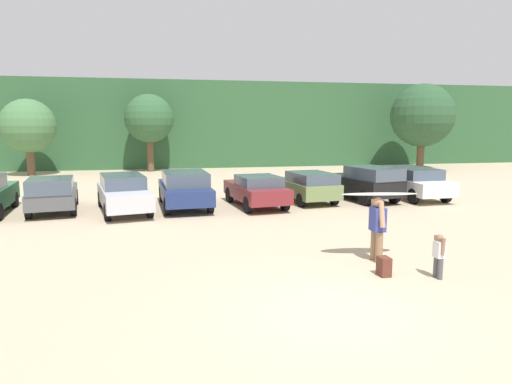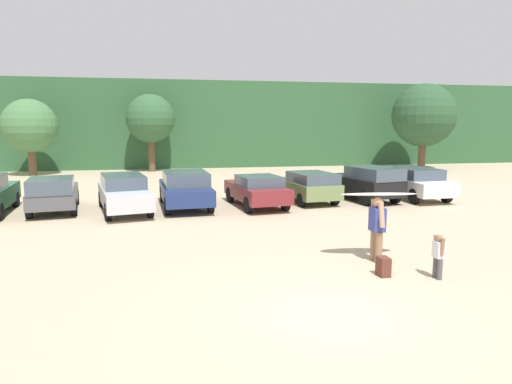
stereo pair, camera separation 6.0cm
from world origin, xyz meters
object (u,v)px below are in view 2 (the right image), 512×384
(parked_car_dark_gray, at_px, (53,193))
(parked_car_maroon, at_px, (257,190))
(person_adult, at_px, (377,226))
(surfboard_white, at_px, (379,194))
(parked_car_olive_green, at_px, (308,186))
(parked_car_white, at_px, (412,181))
(parked_car_navy, at_px, (185,188))
(person_child, at_px, (438,254))
(backpack_dropped, at_px, (383,267))
(parked_car_silver, at_px, (124,192))
(parked_car_black, at_px, (366,182))

(parked_car_dark_gray, xyz_separation_m, parked_car_maroon, (8.32, -0.38, -0.04))
(person_adult, distance_m, surfboard_white, 0.81)
(parked_car_olive_green, relative_size, person_adult, 2.49)
(parked_car_white, xyz_separation_m, person_adult, (-6.36, -9.16, 0.13))
(parked_car_navy, distance_m, parked_car_maroon, 3.07)
(parked_car_white, bearing_deg, surfboard_white, 143.71)
(parked_car_dark_gray, bearing_deg, parked_car_white, -97.38)
(person_child, height_order, backpack_dropped, person_child)
(backpack_dropped, bearing_deg, parked_car_silver, 125.37)
(parked_car_maroon, distance_m, parked_car_olive_green, 2.62)
(parked_car_dark_gray, relative_size, parked_car_silver, 0.89)
(parked_car_silver, relative_size, person_adult, 3.01)
(parked_car_dark_gray, bearing_deg, person_adult, -140.60)
(parked_car_silver, xyz_separation_m, backpack_dropped, (6.65, -9.37, -0.58))
(parked_car_silver, bearing_deg, parked_car_olive_green, -95.95)
(parked_car_navy, relative_size, parked_car_white, 1.00)
(parked_car_dark_gray, xyz_separation_m, parked_car_black, (13.61, 0.14, 0.09))
(backpack_dropped, bearing_deg, parked_car_maroon, 96.74)
(parked_car_dark_gray, bearing_deg, backpack_dropped, -145.09)
(parked_car_dark_gray, xyz_separation_m, person_child, (10.58, -10.22, -0.20))
(parked_car_silver, xyz_separation_m, parked_car_navy, (2.48, 0.39, 0.04))
(parked_car_navy, xyz_separation_m, person_adult, (4.53, -8.65, 0.10))
(parked_car_olive_green, distance_m, backpack_dropped, 10.27)
(parked_car_navy, bearing_deg, parked_car_black, -92.56)
(parked_car_maroon, height_order, parked_car_black, parked_car_black)
(parked_car_olive_green, height_order, surfboard_white, surfboard_white)
(parked_car_dark_gray, height_order, backpack_dropped, parked_car_dark_gray)
(parked_car_olive_green, xyz_separation_m, parked_car_white, (5.31, 0.11, 0.05))
(person_child, distance_m, backpack_dropped, 1.26)
(parked_car_maroon, xyz_separation_m, surfboard_white, (1.54, -8.25, 1.01))
(parked_car_maroon, xyz_separation_m, parked_car_olive_green, (2.52, 0.72, 0.02))
(parked_car_navy, height_order, person_adult, person_adult)
(parked_car_maroon, height_order, parked_car_olive_green, parked_car_olive_green)
(parked_car_black, bearing_deg, parked_car_navy, 80.28)
(person_adult, height_order, surfboard_white, surfboard_white)
(parked_car_olive_green, bearing_deg, surfboard_white, 166.65)
(parked_car_navy, height_order, parked_car_black, parked_car_black)
(surfboard_white, bearing_deg, parked_car_silver, -41.68)
(surfboard_white, relative_size, backpack_dropped, 4.57)
(parked_car_dark_gray, distance_m, parked_car_navy, 5.27)
(surfboard_white, bearing_deg, parked_car_black, -105.71)
(parked_car_maroon, relative_size, parked_car_black, 1.02)
(parked_car_navy, distance_m, parked_car_white, 10.90)
(person_child, relative_size, surfboard_white, 0.50)
(backpack_dropped, bearing_deg, parked_car_dark_gray, 133.86)
(parked_car_black, height_order, person_child, parked_car_black)
(parked_car_black, bearing_deg, backpack_dropped, 146.20)
(parked_car_dark_gray, xyz_separation_m, parked_car_navy, (5.27, -0.06, 0.06))
(parked_car_black, relative_size, person_child, 4.23)
(parked_car_white, bearing_deg, parked_car_silver, 92.31)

